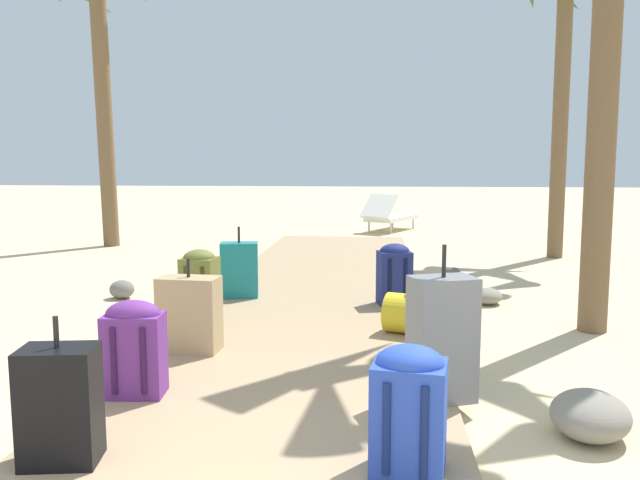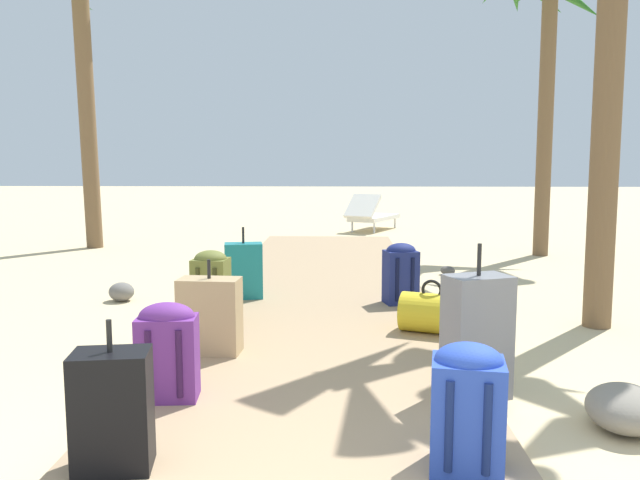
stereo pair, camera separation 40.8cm
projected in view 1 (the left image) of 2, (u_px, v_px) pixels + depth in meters
The scene contains 17 objects.
ground_plane at pixel (308, 320), 5.60m from camera, with size 60.00×60.00×0.00m, color #D1BA8C.
boardwalk at pixel (318, 294), 6.53m from camera, with size 2.14×9.47×0.08m, color tan.
backpack_purple at pixel (134, 346), 3.56m from camera, with size 0.35×0.25×0.56m.
suitcase_tan at pixel (189, 314), 4.41m from camera, with size 0.44×0.26×0.66m.
suitcase_teal at pixel (239, 270), 6.17m from camera, with size 0.40×0.28×0.70m.
backpack_olive at pixel (200, 284), 5.23m from camera, with size 0.30×0.29×0.61m.
duffel_bag_yellow at pixel (416, 314), 4.84m from camera, with size 0.55×0.45×0.42m.
suitcase_grey at pixel (442, 339), 3.49m from camera, with size 0.41×0.34×0.89m.
backpack_blue at pixel (409, 407), 2.66m from camera, with size 0.34×0.31×0.57m.
backpack_navy at pixel (394, 273), 5.84m from camera, with size 0.34×0.30×0.58m.
suitcase_black at pixel (60, 405), 2.76m from camera, with size 0.36×0.27×0.67m.
palm_tree_far_left at pixel (99, 16), 10.01m from camera, with size 2.30×2.36×4.83m.
lounge_chair at pixel (389, 215), 12.71m from camera, with size 1.23×1.66×0.77m.
rock_right_far at pixel (590, 415), 3.22m from camera, with size 0.40×0.48×0.24m, color gray.
rock_left_mid at pixel (122, 289), 6.48m from camera, with size 0.26×0.25×0.19m, color slate.
rock_right_near at pixel (453, 272), 7.72m from camera, with size 0.21×0.16×0.12m, color #5B5651.
rock_right_mid at pixel (487, 296), 6.24m from camera, with size 0.30×0.35×0.16m, color gray.
Camera 1 is at (0.61, -1.64, 1.42)m, focal length 35.00 mm.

